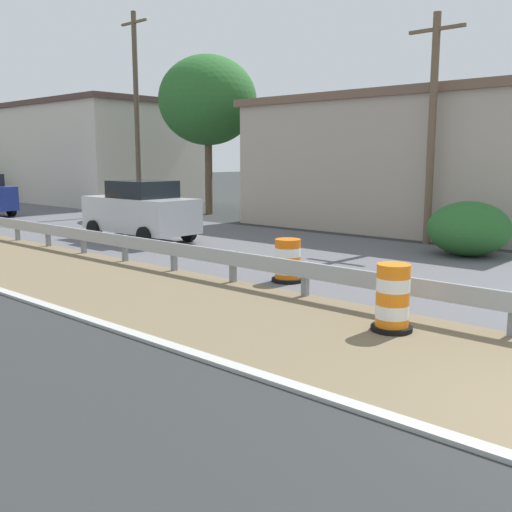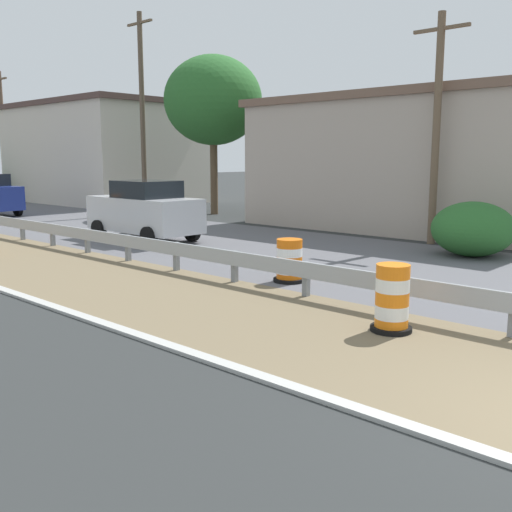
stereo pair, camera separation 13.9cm
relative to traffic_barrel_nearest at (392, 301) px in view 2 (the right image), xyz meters
name	(u,v)px [view 2 (the right image)]	position (x,y,z in m)	size (l,w,h in m)	color
traffic_barrel_nearest	(392,301)	(0.00, 0.00, 0.00)	(0.66, 0.66, 1.08)	orange
traffic_barrel_close	(289,263)	(1.83, 3.60, -0.06)	(0.72, 0.72, 0.96)	orange
car_lead_far_lane	(145,210)	(3.76, 11.43, 0.51)	(2.01, 4.26, 1.99)	silver
roadside_shop_near	(411,162)	(13.09, 6.69, 2.06)	(6.79, 12.21, 5.08)	#AD9E8E
roadside_shop_far	(102,153)	(12.84, 27.81, 2.54)	(7.91, 12.16, 6.04)	beige
utility_pole_near	(436,126)	(9.41, 3.93, 3.21)	(0.24, 1.80, 7.09)	brown
utility_pole_mid	(142,112)	(9.39, 18.93, 4.40)	(0.24, 1.80, 9.45)	brown
utility_pole_far	(3,134)	(9.36, 33.79, 3.77)	(0.24, 1.80, 8.20)	brown
bush_roadside	(473,229)	(7.98, 2.00, 0.28)	(2.28, 2.28, 1.53)	#286028
tree_roadside	(213,101)	(11.63, 16.37, 4.92)	(4.67, 4.67, 7.53)	brown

